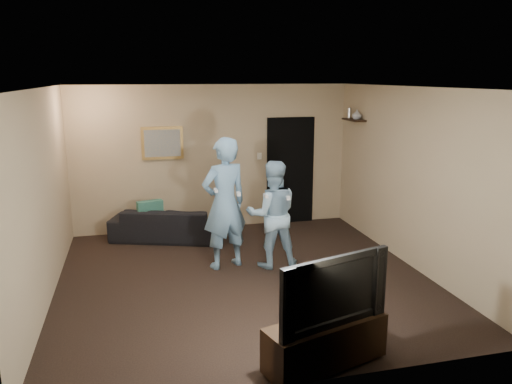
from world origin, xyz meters
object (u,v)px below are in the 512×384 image
object	(u,v)px
tv_console	(325,342)
television	(327,288)
wii_player_left	(224,204)
sofa	(168,223)
wii_player_right	(272,214)

from	to	relation	value
tv_console	television	world-z (taller)	television
television	wii_player_left	bearing A→B (deg)	82.67
sofa	tv_console	xyz separation A→B (m)	(1.18, -4.27, -0.03)
wii_player_right	sofa	bearing A→B (deg)	130.58
television	wii_player_right	bearing A→B (deg)	68.65
tv_console	television	size ratio (longest dim) A/B	1.03
wii_player_left	wii_player_right	xyz separation A→B (m)	(0.68, -0.14, -0.17)
television	wii_player_right	world-z (taller)	wii_player_right
wii_player_left	television	bearing A→B (deg)	-80.62
tv_console	wii_player_left	distance (m)	2.92
sofa	wii_player_right	size ratio (longest dim) A/B	1.20
sofa	tv_console	distance (m)	4.43
sofa	wii_player_right	distance (m)	2.20
sofa	wii_player_right	bearing A→B (deg)	149.65
sofa	television	xyz separation A→B (m)	(1.18, -4.27, 0.54)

